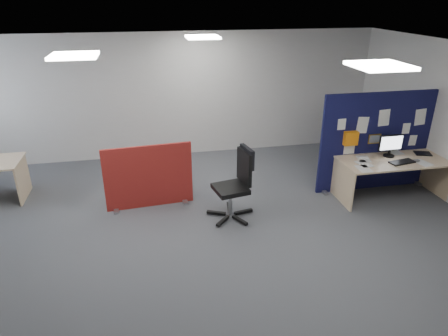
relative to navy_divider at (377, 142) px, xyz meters
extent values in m
plane|color=#4F5156|center=(-3.47, -1.03, -0.92)|extent=(9.00, 9.00, 0.00)
cube|color=white|center=(-3.47, -1.03, 1.78)|extent=(9.00, 7.00, 0.02)
cube|color=silver|center=(-3.47, 2.47, 0.43)|extent=(9.00, 0.02, 2.70)
cube|color=white|center=(-1.47, -2.03, 1.75)|extent=(0.60, 0.60, 0.04)
cube|color=white|center=(-4.97, -0.53, 1.75)|extent=(0.60, 0.60, 0.04)
cube|color=white|center=(-2.97, 1.47, 1.75)|extent=(0.60, 0.60, 0.04)
cube|color=#0F113A|center=(0.01, 0.00, 0.00)|extent=(2.24, 0.06, 1.85)
cube|color=#939398|center=(-0.95, 0.00, -0.90)|extent=(0.08, 0.30, 0.04)
cube|color=#939398|center=(0.98, 0.00, -0.90)|extent=(0.08, 0.30, 0.04)
cube|color=white|center=(-0.77, -0.03, 0.40)|extent=(0.15, 0.01, 0.20)
cube|color=white|center=(-0.36, -0.03, 0.36)|extent=(0.21, 0.01, 0.30)
cube|color=white|center=(0.04, -0.03, 0.47)|extent=(0.21, 0.01, 0.30)
cube|color=white|center=(0.52, -0.03, 0.24)|extent=(0.15, 0.01, 0.20)
cube|color=white|center=(-0.56, -0.03, -0.03)|extent=(0.21, 0.01, 0.30)
cube|color=white|center=(0.35, -0.03, -0.18)|extent=(0.21, 0.01, 0.30)
cube|color=white|center=(0.71, -0.03, -0.01)|extent=(0.15, 0.01, 0.20)
cube|color=white|center=(-0.10, -0.03, -0.41)|extent=(0.21, 0.01, 0.30)
cube|color=white|center=(0.77, -0.03, 0.44)|extent=(0.21, 0.01, 0.30)
cube|color=gold|center=(-0.09, -0.03, 0.08)|extent=(0.24, 0.01, 0.18)
cube|color=orange|center=(-0.58, -0.08, 0.14)|extent=(0.25, 0.10, 0.25)
cube|color=beige|center=(0.11, -0.41, -0.21)|extent=(1.92, 0.85, 0.03)
cube|color=beige|center=(-0.81, -0.41, -0.57)|extent=(0.03, 0.78, 0.70)
cube|color=beige|center=(1.04, -0.41, -0.57)|extent=(0.03, 0.78, 0.70)
cube|color=beige|center=(0.11, -0.01, -0.37)|extent=(1.73, 0.02, 0.30)
cylinder|color=black|center=(0.11, -0.25, -0.18)|extent=(0.19, 0.19, 0.02)
cube|color=black|center=(0.11, -0.25, -0.12)|extent=(0.04, 0.03, 0.10)
cube|color=black|center=(0.11, -0.25, 0.07)|extent=(0.46, 0.05, 0.29)
cube|color=white|center=(0.11, -0.27, 0.07)|extent=(0.42, 0.01, 0.25)
cube|color=black|center=(0.17, -0.56, -0.18)|extent=(0.47, 0.25, 0.02)
cube|color=#939398|center=(0.45, -0.56, -0.18)|extent=(0.10, 0.07, 0.03)
cube|color=black|center=(0.79, -0.26, -0.18)|extent=(0.34, 0.30, 0.01)
cube|color=maroon|center=(-4.14, 0.10, -0.36)|extent=(1.49, 0.17, 1.12)
cube|color=#939398|center=(-4.74, 0.10, -0.90)|extent=(0.08, 0.30, 0.04)
cube|color=#939398|center=(-3.55, 0.10, -0.90)|extent=(0.08, 0.30, 0.04)
cube|color=beige|center=(-6.37, 0.87, -0.57)|extent=(0.03, 0.74, 0.70)
cube|color=black|center=(-2.63, -0.51, -0.88)|extent=(0.33, 0.12, 0.04)
cube|color=black|center=(-2.83, -0.32, -0.88)|extent=(0.09, 0.33, 0.04)
cube|color=black|center=(-3.08, -0.46, -0.88)|extent=(0.32, 0.19, 0.04)
cube|color=black|center=(-3.02, -0.73, -0.88)|extent=(0.26, 0.28, 0.04)
cube|color=black|center=(-2.75, -0.76, -0.88)|extent=(0.21, 0.31, 0.04)
cylinder|color=#939398|center=(-2.86, -0.56, -0.65)|extent=(0.07, 0.07, 0.46)
cube|color=black|center=(-2.86, -0.56, -0.40)|extent=(0.59, 0.59, 0.08)
cube|color=black|center=(-2.63, -0.51, -0.05)|extent=(0.14, 0.46, 0.54)
cube|color=black|center=(-2.59, -0.50, 0.11)|extent=(0.14, 0.42, 0.33)
cube|color=white|center=(-0.50, -0.48, -0.19)|extent=(0.24, 0.32, 0.00)
cube|color=white|center=(-0.40, -0.28, -0.19)|extent=(0.28, 0.34, 0.00)
cube|color=white|center=(0.52, -0.65, -0.19)|extent=(0.27, 0.34, 0.00)
cube|color=white|center=(-0.61, -0.67, -0.19)|extent=(0.23, 0.31, 0.00)
cube|color=white|center=(0.34, -0.09, -0.19)|extent=(0.24, 0.32, 0.00)
camera|label=1|loc=(-4.09, -6.18, 2.51)|focal=32.00mm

